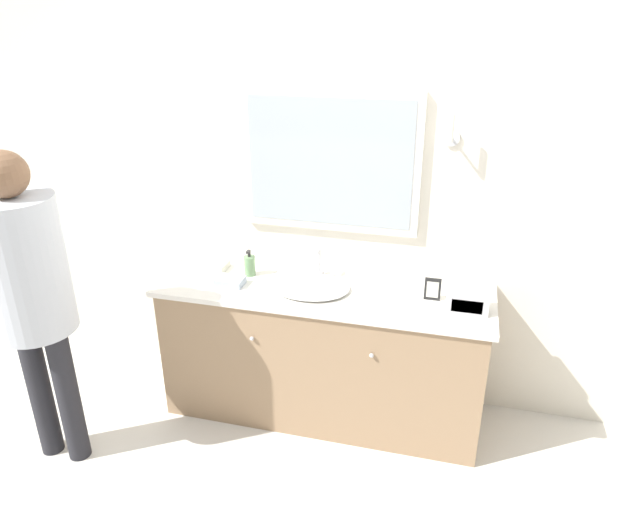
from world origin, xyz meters
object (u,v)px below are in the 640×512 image
sink_basin (311,286)px  appliance_box (467,301)px  person (28,282)px  picture_frame (433,289)px  soap_bottle (250,265)px

sink_basin → appliance_box: size_ratio=2.03×
appliance_box → person: 2.23m
person → picture_frame: bearing=21.0°
person → appliance_box: bearing=17.6°
sink_basin → picture_frame: (0.68, 0.04, 0.05)m
picture_frame → soap_bottle: bearing=177.3°
sink_basin → person: bearing=-150.6°
picture_frame → person: 2.08m
soap_bottle → picture_frame: soap_bottle is taller
sink_basin → soap_bottle: 0.41m
picture_frame → person: (-1.94, -0.74, 0.16)m
appliance_box → picture_frame: size_ratio=1.69×
soap_bottle → appliance_box: soap_bottle is taller
soap_bottle → appliance_box: size_ratio=0.73×
sink_basin → soap_bottle: size_ratio=2.78×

